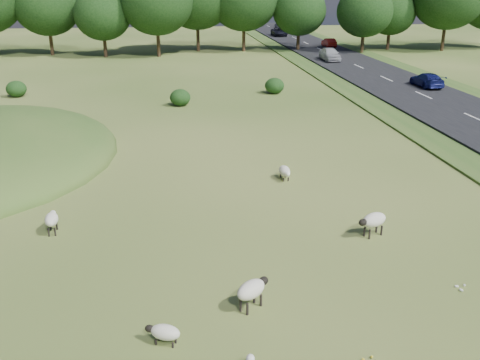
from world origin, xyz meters
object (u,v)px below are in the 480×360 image
(car_4, at_px, (427,80))
(sheep_2, at_px, (164,332))
(sheep_5, at_px, (252,289))
(car_1, at_px, (330,54))
(car_3, at_px, (279,32))
(sheep_4, at_px, (373,220))
(car_2, at_px, (282,24))
(sheep_6, at_px, (285,171))
(car_0, at_px, (329,43))
(sheep_3, at_px, (52,219))

(car_4, bearing_deg, sheep_2, 54.94)
(sheep_5, relative_size, car_1, 0.28)
(sheep_2, relative_size, sheep_5, 0.85)
(sheep_5, height_order, car_3, car_3)
(sheep_4, bearing_deg, car_2, -123.68)
(sheep_4, distance_m, car_3, 76.16)
(sheep_6, height_order, car_4, car_4)
(car_0, bearing_deg, car_4, 90.00)
(car_1, relative_size, car_4, 1.05)
(car_4, bearing_deg, sheep_6, 50.46)
(car_1, distance_m, car_4, 17.80)
(sheep_2, xyz_separation_m, car_1, (19.39, 50.44, 0.64))
(sheep_3, distance_m, car_3, 77.13)
(sheep_3, distance_m, car_4, 37.61)
(car_0, bearing_deg, sheep_4, 75.24)
(sheep_4, relative_size, car_3, 0.28)
(sheep_6, xyz_separation_m, car_3, (13.58, 68.78, 0.49))
(sheep_2, bearing_deg, car_3, -80.70)
(sheep_3, height_order, car_2, car_2)
(sheep_6, height_order, car_3, car_3)
(car_1, bearing_deg, sheep_6, -109.45)
(sheep_4, xyz_separation_m, car_2, (15.34, 91.73, 0.34))
(sheep_5, distance_m, car_1, 51.90)
(sheep_2, bearing_deg, sheep_4, -122.22)
(sheep_3, xyz_separation_m, sheep_5, (6.86, -6.03, 0.07))
(car_3, bearing_deg, car_1, -90.00)
(sheep_3, xyz_separation_m, car_4, (27.49, 25.67, 0.29))
(sheep_2, xyz_separation_m, sheep_6, (5.82, 11.99, 0.06))
(sheep_4, relative_size, sheep_5, 1.10)
(sheep_4, xyz_separation_m, sheep_6, (-2.03, 6.50, -0.23))
(sheep_3, relative_size, car_3, 0.24)
(car_0, height_order, car_2, car_2)
(car_2, xyz_separation_m, car_3, (-3.80, -16.45, -0.08))
(sheep_3, height_order, car_4, car_4)
(sheep_6, bearing_deg, car_0, 157.79)
(car_0, height_order, car_3, car_3)
(sheep_2, distance_m, car_0, 67.83)
(sheep_2, distance_m, car_2, 99.95)
(sheep_6, relative_size, car_3, 0.25)
(sheep_3, bearing_deg, sheep_5, -135.39)
(sheep_3, distance_m, sheep_6, 11.11)
(sheep_6, xyz_separation_m, car_0, (17.38, 51.75, 0.43))
(sheep_6, height_order, car_1, car_1)
(sheep_2, xyz_separation_m, car_4, (23.19, 33.04, 0.50))
(sheep_4, bearing_deg, car_4, -143.30)
(sheep_6, relative_size, car_4, 0.28)
(sheep_4, relative_size, car_4, 0.32)
(sheep_2, distance_m, car_4, 40.37)
(sheep_2, relative_size, car_3, 0.22)
(sheep_4, height_order, car_1, car_1)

